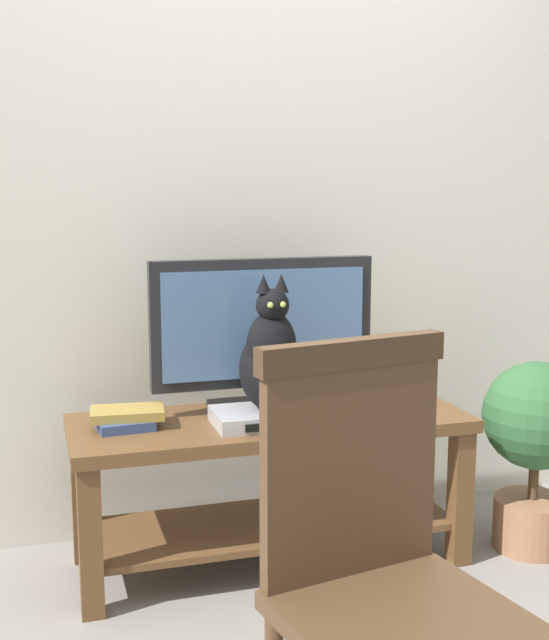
# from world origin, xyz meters

# --- Properties ---
(ground_plane) EXTENTS (12.00, 12.00, 0.00)m
(ground_plane) POSITION_xyz_m (0.00, 0.00, 0.00)
(ground_plane) COLOR gray
(back_wall) EXTENTS (7.00, 0.12, 2.80)m
(back_wall) POSITION_xyz_m (0.00, 0.91, 1.40)
(back_wall) COLOR beige
(back_wall) RESTS_ON ground
(tv_stand) EXTENTS (1.36, 0.50, 0.53)m
(tv_stand) POSITION_xyz_m (0.01, 0.48, 0.37)
(tv_stand) COLOR brown
(tv_stand) RESTS_ON ground
(tv) EXTENTS (0.79, 0.20, 0.54)m
(tv) POSITION_xyz_m (0.01, 0.57, 0.81)
(tv) COLOR black
(tv) RESTS_ON tv_stand
(media_box) EXTENTS (0.37, 0.23, 0.05)m
(media_box) POSITION_xyz_m (-0.02, 0.40, 0.55)
(media_box) COLOR #ADADB2
(media_box) RESTS_ON tv_stand
(cat) EXTENTS (0.19, 0.32, 0.46)m
(cat) POSITION_xyz_m (-0.02, 0.39, 0.75)
(cat) COLOR black
(cat) RESTS_ON media_box
(wooden_chair) EXTENTS (0.52, 0.52, 1.00)m
(wooden_chair) POSITION_xyz_m (-0.10, -0.69, 0.57)
(wooden_chair) COLOR #513823
(wooden_chair) RESTS_ON ground
(book_stack) EXTENTS (0.25, 0.18, 0.06)m
(book_stack) POSITION_xyz_m (-0.48, 0.49, 0.56)
(book_stack) COLOR #33477A
(book_stack) RESTS_ON tv_stand
(potted_plant) EXTENTS (0.39, 0.39, 0.70)m
(potted_plant) POSITION_xyz_m (0.96, 0.31, 0.42)
(potted_plant) COLOR #9E6B4C
(potted_plant) RESTS_ON ground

